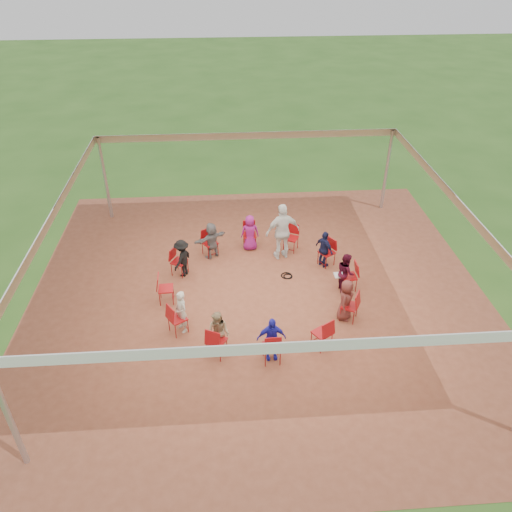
{
  "coord_description": "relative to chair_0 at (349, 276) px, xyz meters",
  "views": [
    {
      "loc": [
        -0.9,
        -11.3,
        8.86
      ],
      "look_at": [
        -0.06,
        0.3,
        1.15
      ],
      "focal_mm": 35.0,
      "sensor_mm": 36.0,
      "label": 1
    }
  ],
  "objects": [
    {
      "name": "dirt_patch",
      "position": [
        -2.61,
        -0.11,
        -0.44
      ],
      "size": [
        13.0,
        13.0,
        0.0
      ],
      "primitive_type": "plane",
      "color": "brown",
      "rests_on": "ground"
    },
    {
      "name": "person_seated_5",
      "position": [
        -4.71,
        -1.44,
        0.16
      ],
      "size": [
        0.48,
        0.53,
        1.21
      ],
      "primitive_type": "imported",
      "rotation": [
        0.0,
        0.0,
        -1.01
      ],
      "color": "beige",
      "rests_on": "ground"
    },
    {
      "name": "chair_7",
      "position": [
        -4.82,
        -1.5,
        0.0
      ],
      "size": [
        0.6,
        0.59,
        0.9
      ],
      "primitive_type": null,
      "rotation": [
        0.0,
        0.0,
        -1.01
      ],
      "color": "#A10E11",
      "rests_on": "ground"
    },
    {
      "name": "chair_3",
      "position": [
        -2.72,
        2.5,
        0.0
      ],
      "size": [
        0.44,
        0.46,
        0.9
      ],
      "primitive_type": null,
      "rotation": [
        0.0,
        0.0,
        -3.1
      ],
      "color": "#A10E11",
      "rests_on": "ground"
    },
    {
      "name": "chair_5",
      "position": [
        -4.92,
        1.1,
        0.0
      ],
      "size": [
        0.58,
        0.58,
        0.9
      ],
      "primitive_type": null,
      "rotation": [
        0.0,
        0.0,
        -2.05
      ],
      "color": "#A10E11",
      "rests_on": "ground"
    },
    {
      "name": "person_seated_8",
      "position": [
        -0.4,
        -1.26,
        0.16
      ],
      "size": [
        0.57,
        0.68,
        1.21
      ],
      "primitive_type": "imported",
      "rotation": [
        0.0,
        0.0,
        1.09
      ],
      "color": "maroon",
      "rests_on": "ground"
    },
    {
      "name": "person_seated_2",
      "position": [
        -2.71,
        2.38,
        0.16
      ],
      "size": [
        0.6,
        0.35,
        1.21
      ],
      "primitive_type": "imported",
      "rotation": [
        0.0,
        0.0,
        -3.1
      ],
      "color": "#8B186F",
      "rests_on": "ground"
    },
    {
      "name": "chair_10",
      "position": [
        -1.21,
        -2.31,
        0.0
      ],
      "size": [
        0.59,
        0.6,
        0.9
      ],
      "primitive_type": null,
      "rotation": [
        0.0,
        0.0,
        0.56
      ],
      "color": "#A10E11",
      "rests_on": "ground"
    },
    {
      "name": "person_seated_6",
      "position": [
        -3.77,
        -2.31,
        0.16
      ],
      "size": [
        0.68,
        0.57,
        1.21
      ],
      "primitive_type": "imported",
      "rotation": [
        0.0,
        0.0,
        -0.48
      ],
      "color": "#9F8761",
      "rests_on": "ground"
    },
    {
      "name": "chair_8",
      "position": [
        -3.82,
        -2.42,
        0.0
      ],
      "size": [
        0.58,
        0.58,
        0.9
      ],
      "primitive_type": null,
      "rotation": [
        0.0,
        0.0,
        -0.48
      ],
      "color": "#A10E11",
      "rests_on": "ground"
    },
    {
      "name": "chair_4",
      "position": [
        -4.01,
        2.1,
        0.0
      ],
      "size": [
        0.59,
        0.6,
        0.9
      ],
      "primitive_type": null,
      "rotation": [
        0.0,
        0.0,
        -2.58
      ],
      "color": "#A10E11",
      "rests_on": "ground"
    },
    {
      "name": "person_seated_3",
      "position": [
        -3.94,
        2.0,
        0.16
      ],
      "size": [
        1.17,
        0.95,
        1.21
      ],
      "primitive_type": "imported",
      "rotation": [
        0.0,
        0.0,
        -2.58
      ],
      "color": "slate",
      "rests_on": "ground"
    },
    {
      "name": "cable_coil",
      "position": [
        -1.69,
        0.74,
        -0.43
      ],
      "size": [
        0.38,
        0.38,
        0.03
      ],
      "rotation": [
        0.0,
        0.0,
        -0.11
      ],
      "color": "black",
      "rests_on": "ground"
    },
    {
      "name": "chair_9",
      "position": [
        -2.5,
        -2.72,
        0.0
      ],
      "size": [
        0.44,
        0.46,
        0.9
      ],
      "primitive_type": null,
      "rotation": [
        0.0,
        0.0,
        0.04
      ],
      "color": "#A10E11",
      "rests_on": "ground"
    },
    {
      "name": "chair_11",
      "position": [
        -0.3,
        -1.32,
        0.0
      ],
      "size": [
        0.58,
        0.58,
        0.9
      ],
      "primitive_type": null,
      "rotation": [
        0.0,
        0.0,
        1.09
      ],
      "color": "#A10E11",
      "rests_on": "ground"
    },
    {
      "name": "tent",
      "position": [
        -2.61,
        -0.11,
        1.92
      ],
      "size": [
        10.33,
        10.33,
        3.0
      ],
      "color": "#B2B2B7",
      "rests_on": "ground"
    },
    {
      "name": "person_seated_4",
      "position": [
        -4.82,
        1.05,
        0.16
      ],
      "size": [
        0.71,
        0.87,
        1.21
      ],
      "primitive_type": "imported",
      "rotation": [
        0.0,
        0.0,
        -2.05
      ],
      "color": "black",
      "rests_on": "ground"
    },
    {
      "name": "chair_6",
      "position": [
        -5.22,
        -0.21,
        0.0
      ],
      "size": [
        0.46,
        0.44,
        0.9
      ],
      "primitive_type": null,
      "rotation": [
        0.0,
        0.0,
        -1.53
      ],
      "color": "#A10E11",
      "rests_on": "ground"
    },
    {
      "name": "chair_2",
      "position": [
        -1.4,
        2.21,
        0.0
      ],
      "size": [
        0.58,
        0.58,
        0.9
      ],
      "primitive_type": null,
      "rotation": [
        0.0,
        0.0,
        2.66
      ],
      "color": "#A10E11",
      "rests_on": "ground"
    },
    {
      "name": "standing_person",
      "position": [
        -1.73,
        1.81,
        0.49
      ],
      "size": [
        1.2,
        0.81,
        1.88
      ],
      "primitive_type": "imported",
      "rotation": [
        0.0,
        0.0,
        3.39
      ],
      "color": "silver",
      "rests_on": "ground"
    },
    {
      "name": "laptop",
      "position": [
        -0.29,
        -0.01,
        0.12
      ],
      "size": [
        0.25,
        0.31,
        0.21
      ],
      "rotation": [
        0.0,
        0.0,
        1.61
      ],
      "color": "#B7B7BC",
      "rests_on": "ground"
    },
    {
      "name": "chair_0",
      "position": [
        0.0,
        0.0,
        0.0
      ],
      "size": [
        0.46,
        0.44,
        0.9
      ],
      "primitive_type": null,
      "rotation": [
        0.0,
        0.0,
        1.61
      ],
      "color": "#A10E11",
      "rests_on": "ground"
    },
    {
      "name": "person_seated_7",
      "position": [
        -2.51,
        -2.6,
        0.16
      ],
      "size": [
        0.72,
        0.39,
        1.21
      ],
      "primitive_type": "imported",
      "rotation": [
        0.0,
        0.0,
        0.04
      ],
      "color": "#2524B8",
      "rests_on": "ground"
    },
    {
      "name": "chair_1",
      "position": [
        -0.4,
        1.29,
        0.0
      ],
      "size": [
        0.6,
        0.59,
        0.9
      ],
      "primitive_type": null,
      "rotation": [
        0.0,
        0.0,
        2.14
      ],
      "color": "#A10E11",
      "rests_on": "ground"
    },
    {
      "name": "person_seated_0",
      "position": [
        -0.12,
        -0.0,
        0.16
      ],
      "size": [
        0.36,
        0.6,
        1.21
      ],
      "primitive_type": "imported",
      "rotation": [
        0.0,
        0.0,
        1.61
      ],
      "color": "#3D0A1B",
      "rests_on": "ground"
    },
    {
      "name": "ground",
      "position": [
        -2.61,
        -0.11,
        -0.45
      ],
      "size": [
        80.0,
        80.0,
        0.0
      ],
      "primitive_type": "plane",
      "color": "#2F5B1C",
      "rests_on": "ground"
    },
    {
      "name": "person_seated_1",
      "position": [
        -0.5,
        1.23,
        0.16
      ],
      "size": [
        0.69,
        0.79,
        1.21
      ],
      "primitive_type": "imported",
      "rotation": [
        0.0,
        0.0,
        2.14
      ],
      "color": "#171B3E",
      "rests_on": "ground"
    }
  ]
}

